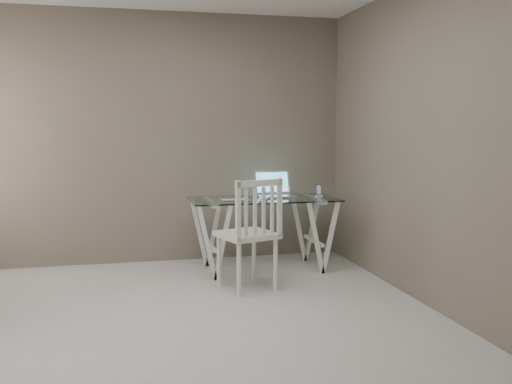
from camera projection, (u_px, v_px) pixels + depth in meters
room at (175, 92)px, 3.95m from camera, size 4.50×4.52×2.71m
desk at (263, 233)px, 5.88m from camera, size 1.50×0.70×0.75m
chair at (252, 229)px, 5.10m from camera, size 0.59×0.59×1.02m
laptop at (275, 190)px, 6.03m from camera, size 0.38×0.36×0.26m
keyboard at (235, 200)px, 5.70m from camera, size 0.29×0.12×0.01m
mouse at (263, 199)px, 5.69m from camera, size 0.11×0.07×0.04m
phone_dock at (319, 193)px, 6.01m from camera, size 0.07×0.07×0.12m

